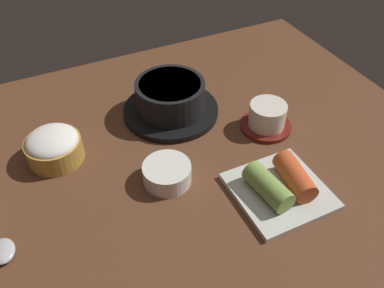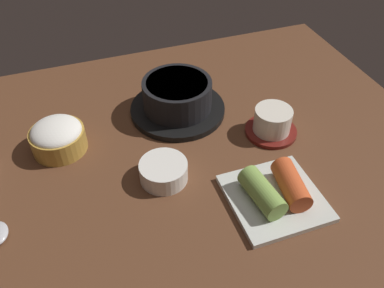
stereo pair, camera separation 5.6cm
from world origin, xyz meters
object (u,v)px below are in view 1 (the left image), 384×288
at_px(banchan_cup_center, 167,173).
at_px(kimchi_plate, 280,186).
at_px(tea_cup_with_saucer, 267,117).
at_px(stone_pot, 170,99).
at_px(rice_bowl, 54,146).

relative_size(banchan_cup_center, kimchi_plate, 0.56).
bearing_deg(tea_cup_with_saucer, kimchi_plate, -115.60).
xyz_separation_m(tea_cup_with_saucer, kimchi_plate, (-0.07, -0.15, -0.01)).
xyz_separation_m(stone_pot, rice_bowl, (-0.24, -0.03, -0.00)).
xyz_separation_m(tea_cup_with_saucer, banchan_cup_center, (-0.23, -0.05, -0.01)).
distance_m(rice_bowl, banchan_cup_center, 0.21).
bearing_deg(tea_cup_with_saucer, rice_bowl, 166.95).
height_order(stone_pot, rice_bowl, stone_pot).
bearing_deg(kimchi_plate, stone_pot, 105.54).
bearing_deg(rice_bowl, tea_cup_with_saucer, -13.05).
height_order(tea_cup_with_saucer, kimchi_plate, tea_cup_with_saucer).
bearing_deg(rice_bowl, kimchi_plate, -37.52).
distance_m(stone_pot, tea_cup_with_saucer, 0.20).
relative_size(tea_cup_with_saucer, kimchi_plate, 0.68).
relative_size(stone_pot, rice_bowl, 1.95).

